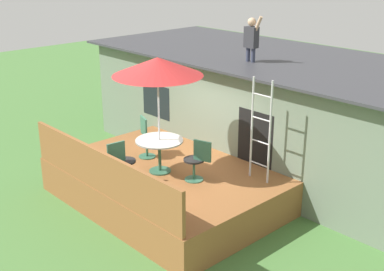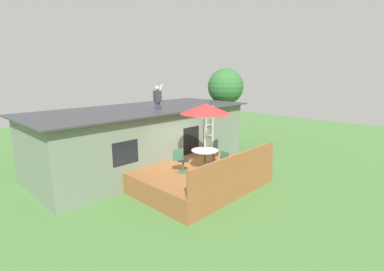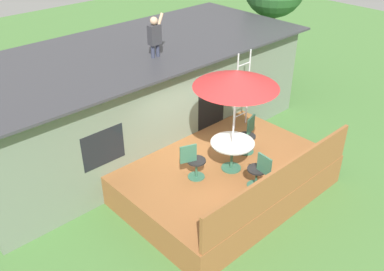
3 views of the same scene
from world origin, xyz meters
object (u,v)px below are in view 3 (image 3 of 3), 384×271
Objects in this scene: patio_umbrella at (236,79)px; person_figure at (155,34)px; patio_chair_right at (248,135)px; patio_chair_left at (193,162)px; patio_table at (232,148)px; step_ladder at (242,90)px; patio_chair_near at (259,171)px.

patio_umbrella is 2.29× the size of person_figure.
person_figure is at bearing -88.83° from patio_chair_right.
person_figure is at bearing 89.02° from patio_chair_left.
person_figure is (0.06, 2.86, 2.07)m from patio_table.
patio_chair_left is (-0.99, -2.51, -2.20)m from person_figure.
patio_chair_left is 1.83m from patio_chair_right.
person_figure is 3.48m from patio_chair_left.
patio_chair_left is (-0.93, 0.35, -1.89)m from patio_umbrella.
patio_table is 3.53m from person_figure.
step_ladder reaches higher than patio_chair_near.
patio_chair_right and patio_chair_near have the same top height.
step_ladder is 1.98× the size of person_figure.
patio_table is 1.13× the size of patio_chair_right.
patio_umbrella is at bearing -91.17° from person_figure.
patio_chair_right is 1.55m from patio_chair_near.
step_ladder is at bearing 39.53° from patio_chair_left.
patio_table is 0.47× the size of step_ladder.
step_ladder is 1.46m from patio_chair_right.
patio_chair_right reaches higher than patio_table.
person_figure is 1.21× the size of patio_chair_right.
patio_chair_right is at bearing 16.77° from patio_umbrella.
patio_table is 1.76m from patio_umbrella.
person_figure is 1.21× the size of patio_chair_left.
patio_umbrella is at bearing 0.00° from patio_chair_near.
patio_chair_near is at bearing -92.48° from person_figure.
patio_chair_near is (-0.16, -3.78, -2.20)m from person_figure.
patio_table is at bearing -116.57° from patio_umbrella.
patio_chair_left is (-2.67, -0.92, -0.64)m from step_ladder.
step_ladder reaches higher than patio_table.
patio_chair_left is at bearing 159.55° from patio_table.
patio_chair_left is (-0.93, 0.35, -0.13)m from patio_table.
patio_chair_near is (-1.85, -2.19, -0.64)m from step_ladder.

